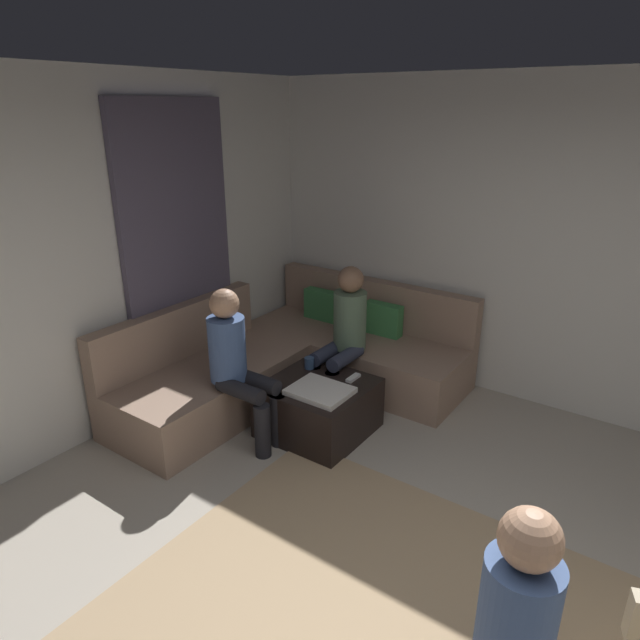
% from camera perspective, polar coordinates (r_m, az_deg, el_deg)
% --- Properties ---
extents(wall_back, '(6.00, 0.12, 2.70)m').
position_cam_1_polar(wall_back, '(4.86, 25.58, 6.06)').
color(wall_back, silver).
rests_on(wall_back, ground_plane).
extents(wall_left, '(0.12, 6.00, 2.70)m').
position_cam_1_polar(wall_left, '(4.22, -28.51, 3.52)').
color(wall_left, silver).
rests_on(wall_left, ground_plane).
extents(curtain_panel, '(0.06, 1.10, 2.50)m').
position_cam_1_polar(curtain_panel, '(4.85, -14.15, 6.24)').
color(curtain_panel, '#595166').
rests_on(curtain_panel, ground_plane).
extents(area_rug, '(2.60, 2.20, 0.01)m').
position_cam_1_polar(area_rug, '(3.19, 5.84, -28.71)').
color(area_rug, tan).
rests_on(area_rug, ground_plane).
extents(sectional_couch, '(2.10, 2.55, 0.87)m').
position_cam_1_polar(sectional_couch, '(5.07, -2.55, -4.13)').
color(sectional_couch, '#9E7F6B').
rests_on(sectional_couch, ground_plane).
extents(ottoman, '(0.76, 0.76, 0.42)m').
position_cam_1_polar(ottoman, '(4.46, -0.15, -8.90)').
color(ottoman, black).
rests_on(ottoman, ground_plane).
extents(folded_blanket, '(0.44, 0.36, 0.04)m').
position_cam_1_polar(folded_blanket, '(4.21, 0.01, -7.25)').
color(folded_blanket, white).
rests_on(folded_blanket, ottoman).
extents(coffee_mug, '(0.08, 0.08, 0.10)m').
position_cam_1_polar(coffee_mug, '(4.58, -1.10, -4.39)').
color(coffee_mug, '#334C72').
rests_on(coffee_mug, ottoman).
extents(game_remote, '(0.05, 0.15, 0.02)m').
position_cam_1_polar(game_remote, '(4.43, 3.41, -5.91)').
color(game_remote, white).
rests_on(game_remote, ottoman).
extents(person_on_couch_back, '(0.30, 0.60, 1.20)m').
position_cam_1_polar(person_on_couch_back, '(4.71, 2.41, -1.18)').
color(person_on_couch_back, '#2D3347').
rests_on(person_on_couch_back, ground_plane).
extents(person_on_couch_side, '(0.60, 0.30, 1.20)m').
position_cam_1_polar(person_on_couch_side, '(4.22, -8.42, -4.15)').
color(person_on_couch_side, black).
rests_on(person_on_couch_side, ground_plane).
extents(person_on_armchair, '(0.61, 0.42, 1.18)m').
position_cam_1_polar(person_on_armchair, '(2.46, 21.67, -27.87)').
color(person_on_armchair, brown).
rests_on(person_on_armchair, ground_plane).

